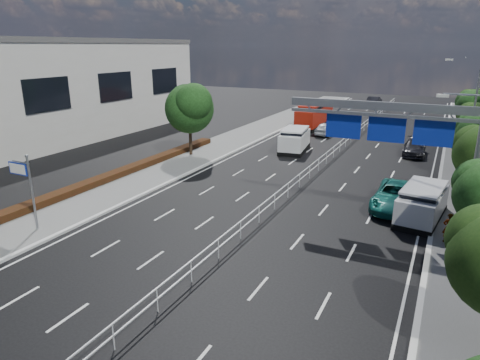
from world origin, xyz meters
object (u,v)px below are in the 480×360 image
at_px(overhead_gantry, 401,125).
at_px(near_car_dark, 374,102).
at_px(parked_car_dark, 415,147).
at_px(pedestrian_a, 448,228).
at_px(near_car_silver, 326,128).
at_px(silver_minivan, 422,203).
at_px(pedestrian_b, 480,172).
at_px(parked_car_teal, 397,196).
at_px(red_bus, 315,114).
at_px(white_minivan, 295,140).
at_px(toilet_sign, 24,179).

height_order(overhead_gantry, near_car_dark, overhead_gantry).
height_order(parked_car_dark, pedestrian_a, pedestrian_a).
bearing_deg(near_car_silver, near_car_dark, -90.08).
xyz_separation_m(silver_minivan, pedestrian_a, (1.46, -2.93, -0.10)).
bearing_deg(pedestrian_b, near_car_dark, -39.24).
height_order(overhead_gantry, parked_car_teal, overhead_gantry).
height_order(red_bus, parked_car_dark, red_bus).
height_order(near_car_silver, parked_car_dark, near_car_silver).
height_order(silver_minivan, parked_car_teal, silver_minivan).
height_order(white_minivan, silver_minivan, white_minivan).
bearing_deg(pedestrian_b, red_bus, -13.65).
bearing_deg(toilet_sign, white_minivan, 73.96).
bearing_deg(overhead_gantry, white_minivan, 127.65).
relative_size(overhead_gantry, near_car_silver, 2.41).
height_order(red_bus, pedestrian_a, red_bus).
distance_m(toilet_sign, parked_car_teal, 21.71).
xyz_separation_m(overhead_gantry, parked_car_teal, (0.02, 2.30, -4.82)).
height_order(near_car_silver, near_car_dark, near_car_dark).
relative_size(toilet_sign, overhead_gantry, 0.42).
relative_size(white_minivan, red_bus, 0.55).
bearing_deg(red_bus, overhead_gantry, -65.66).
height_order(near_car_dark, silver_minivan, silver_minivan).
xyz_separation_m(parked_car_dark, pedestrian_b, (5.08, -7.32, 0.25)).
bearing_deg(parked_car_teal, white_minivan, 133.84).
height_order(toilet_sign, parked_car_teal, toilet_sign).
bearing_deg(overhead_gantry, parked_car_teal, 89.41).
distance_m(white_minivan, parked_car_dark, 11.13).
bearing_deg(parked_car_teal, silver_minivan, -39.62).
xyz_separation_m(near_car_dark, silver_minivan, (10.89, -48.74, 0.18)).
height_order(toilet_sign, red_bus, toilet_sign).
bearing_deg(parked_car_dark, near_car_dark, 103.60).
relative_size(white_minivan, pedestrian_a, 3.42).
relative_size(parked_car_dark, pedestrian_a, 3.03).
distance_m(near_car_dark, parked_car_teal, 48.34).
xyz_separation_m(silver_minivan, parked_car_dark, (-1.80, 16.53, -0.33)).
height_order(silver_minivan, pedestrian_a, silver_minivan).
bearing_deg(toilet_sign, near_car_dark, 82.04).
relative_size(near_car_silver, silver_minivan, 0.82).
bearing_deg(parked_car_dark, white_minivan, -163.63).
distance_m(toilet_sign, overhead_gantry, 20.52).
distance_m(toilet_sign, red_bus, 38.20).
height_order(near_car_silver, pedestrian_a, pedestrian_a).
bearing_deg(overhead_gantry, parked_car_dark, 90.78).
height_order(overhead_gantry, pedestrian_b, overhead_gantry).
relative_size(red_bus, silver_minivan, 1.88).
relative_size(overhead_gantry, red_bus, 1.05).
height_order(parked_car_teal, parked_car_dark, parked_car_teal).
bearing_deg(near_car_dark, parked_car_dark, 106.53).
bearing_deg(red_bus, parked_car_teal, -63.67).
bearing_deg(toilet_sign, overhead_gantry, 29.60).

